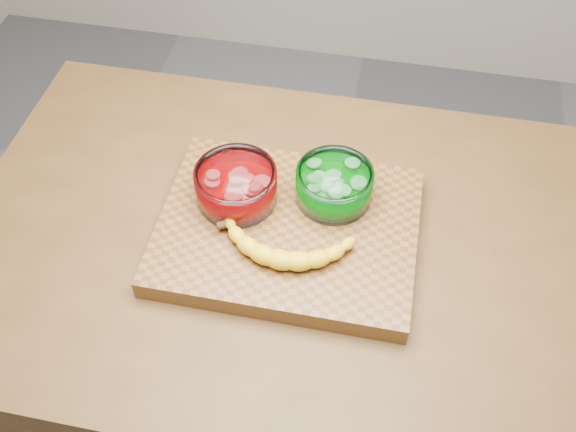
# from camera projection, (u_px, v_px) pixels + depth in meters

# --- Properties ---
(ground) EXTENTS (3.50, 3.50, 0.00)m
(ground) POSITION_uv_depth(u_px,v_px,m) (288.00, 426.00, 1.85)
(ground) COLOR #5D5D62
(ground) RESTS_ON ground
(counter) EXTENTS (1.20, 0.80, 0.90)m
(counter) POSITION_uv_depth(u_px,v_px,m) (288.00, 353.00, 1.50)
(counter) COLOR #4D3317
(counter) RESTS_ON ground
(cutting_board) EXTENTS (0.45, 0.35, 0.04)m
(cutting_board) POSITION_uv_depth(u_px,v_px,m) (288.00, 230.00, 1.13)
(cutting_board) COLOR brown
(cutting_board) RESTS_ON counter
(bowl_red) EXTENTS (0.15, 0.15, 0.07)m
(bowl_red) POSITION_uv_depth(u_px,v_px,m) (236.00, 186.00, 1.13)
(bowl_red) COLOR white
(bowl_red) RESTS_ON cutting_board
(bowl_green) EXTENTS (0.14, 0.14, 0.06)m
(bowl_green) POSITION_uv_depth(u_px,v_px,m) (334.00, 185.00, 1.13)
(bowl_green) COLOR white
(bowl_green) RESTS_ON cutting_board
(banana) EXTENTS (0.26, 0.12, 0.04)m
(banana) POSITION_uv_depth(u_px,v_px,m) (285.00, 246.00, 1.07)
(banana) COLOR gold
(banana) RESTS_ON cutting_board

